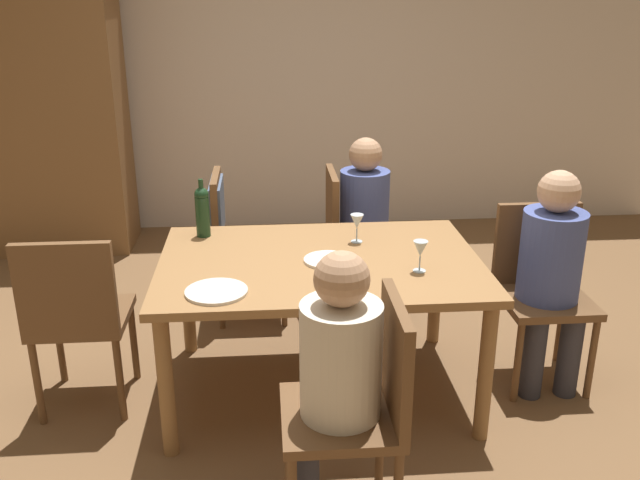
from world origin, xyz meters
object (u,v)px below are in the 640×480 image
wine_glass_centre (420,250)px  dining_table (320,275)px  chair_far_right (350,232)px  person_man_bearded (334,373)px  person_man_guest (368,214)px  wine_glass_near_left (357,222)px  chair_right_end (541,281)px  person_woman_host (552,266)px  chair_far_left (231,226)px  chair_near (364,398)px  handbag (308,295)px  dinner_plate_guest_left (216,292)px  armoire_cabinet (48,109)px  wine_bottle_tall_green (202,210)px  dinner_plate_host (328,260)px  chair_left_end (76,312)px

wine_glass_centre → dining_table: bearing=157.6°
dining_table → chair_far_right: chair_far_right is taller
person_man_bearded → person_man_guest: 1.88m
wine_glass_near_left → chair_right_end: bearing=-8.4°
chair_far_right → person_woman_host: size_ratio=0.80×
chair_far_left → person_woman_host: (1.63, -0.94, 0.07)m
chair_near → chair_far_left: same height
chair_far_right → person_man_guest: bearing=90.0°
person_woman_host → wine_glass_centre: (-0.71, -0.16, 0.17)m
chair_far_right → handbag: size_ratio=3.29×
chair_near → handbag: 1.89m
person_man_guest → dinner_plate_guest_left: 1.53m
armoire_cabinet → chair_right_end: 3.79m
armoire_cabinet → wine_glass_near_left: (2.09, -2.06, -0.26)m
person_man_bearded → wine_bottle_tall_green: (-0.56, 1.30, 0.22)m
armoire_cabinet → wine_glass_centre: armoire_cabinet is taller
chair_far_right → dinner_plate_host: size_ratio=3.96×
person_woman_host → dinner_plate_host: (-1.12, -0.00, 0.07)m
wine_bottle_tall_green → handbag: (0.59, 0.53, -0.76)m
chair_near → chair_far_left: size_ratio=1.00×
person_man_bearded → chair_left_end: bearing=53.7°
wine_glass_centre → chair_right_end: bearing=21.0°
person_woman_host → wine_glass_centre: person_woman_host is taller
dining_table → wine_glass_near_left: bearing=47.4°
armoire_cabinet → dinner_plate_host: armoire_cabinet is taller
chair_near → chair_far_left: (-0.56, 1.84, 0.06)m
chair_near → wine_bottle_tall_green: 1.51m
armoire_cabinet → dining_table: armoire_cabinet is taller
person_man_guest → armoire_cabinet: bearing=-121.3°
armoire_cabinet → chair_right_end: armoire_cabinet is taller
dining_table → chair_far_left: bearing=117.3°
chair_right_end → wine_glass_near_left: chair_right_end is taller
chair_far_right → dinner_plate_guest_left: chair_far_right is taller
armoire_cabinet → person_man_guest: bearing=-31.3°
wine_glass_near_left → chair_far_left: bearing=134.7°
person_woman_host → wine_glass_near_left: 1.00m
chair_near → person_man_guest: 1.86m
wine_bottle_tall_green → wine_glass_centre: (1.04, -0.57, -0.04)m
dinner_plate_guest_left → person_woman_host: bearing=11.3°
person_woman_host → person_man_bearded: bearing=37.0°
chair_near → dinner_plate_host: size_ratio=3.96×
person_man_guest → chair_far_left: bearing=-90.0°
chair_near → dinner_plate_guest_left: 0.82m
dining_table → wine_glass_centre: bearing=-22.4°
armoire_cabinet → wine_glass_near_left: bearing=-44.6°
chair_far_left → person_man_guest: (0.85, 0.00, 0.06)m
dining_table → dinner_plate_guest_left: (-0.48, -0.35, 0.09)m
dining_table → wine_glass_near_left: size_ratio=10.44×
chair_far_left → wine_bottle_tall_green: bearing=-12.0°
chair_left_end → chair_far_left: (0.68, 1.00, 0.06)m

